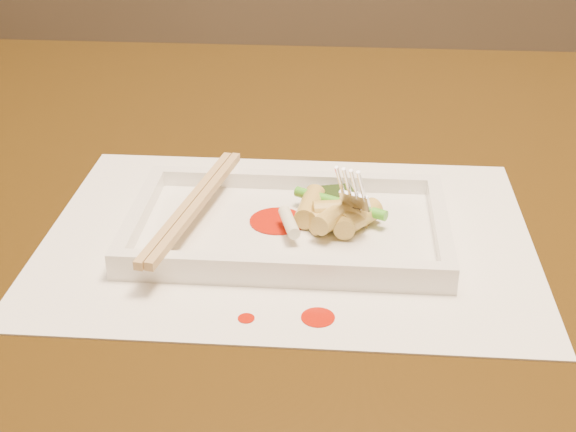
# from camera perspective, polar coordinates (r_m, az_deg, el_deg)

# --- Properties ---
(table) EXTENTS (1.40, 0.90, 0.75)m
(table) POSITION_cam_1_polar(r_m,az_deg,el_deg) (0.80, -0.40, -4.18)
(table) COLOR black
(table) RESTS_ON ground
(placemat) EXTENTS (0.40, 0.30, 0.00)m
(placemat) POSITION_cam_1_polar(r_m,az_deg,el_deg) (0.66, 0.00, -1.42)
(placemat) COLOR white
(placemat) RESTS_ON table
(sauce_splatter_a) EXTENTS (0.02, 0.02, 0.00)m
(sauce_splatter_a) POSITION_cam_1_polar(r_m,az_deg,el_deg) (0.57, 2.14, -7.22)
(sauce_splatter_a) COLOR #B71505
(sauce_splatter_a) RESTS_ON placemat
(sauce_splatter_b) EXTENTS (0.01, 0.01, 0.00)m
(sauce_splatter_b) POSITION_cam_1_polar(r_m,az_deg,el_deg) (0.57, -2.99, -7.28)
(sauce_splatter_b) COLOR #B71505
(sauce_splatter_b) RESTS_ON placemat
(plate_base) EXTENTS (0.26, 0.16, 0.01)m
(plate_base) POSITION_cam_1_polar(r_m,az_deg,el_deg) (0.66, 0.00, -1.07)
(plate_base) COLOR white
(plate_base) RESTS_ON placemat
(plate_rim_far) EXTENTS (0.26, 0.01, 0.01)m
(plate_rim_far) POSITION_cam_1_polar(r_m,az_deg,el_deg) (0.72, 0.46, 2.57)
(plate_rim_far) COLOR white
(plate_rim_far) RESTS_ON plate_base
(plate_rim_near) EXTENTS (0.26, 0.01, 0.01)m
(plate_rim_near) POSITION_cam_1_polar(r_m,az_deg,el_deg) (0.59, -0.56, -3.64)
(plate_rim_near) COLOR white
(plate_rim_near) RESTS_ON plate_base
(plate_rim_left) EXTENTS (0.01, 0.14, 0.01)m
(plate_rim_left) POSITION_cam_1_polar(r_m,az_deg,el_deg) (0.68, -10.53, 0.16)
(plate_rim_left) COLOR white
(plate_rim_left) RESTS_ON plate_base
(plate_rim_right) EXTENTS (0.01, 0.14, 0.01)m
(plate_rim_right) POSITION_cam_1_polar(r_m,az_deg,el_deg) (0.66, 10.80, -0.63)
(plate_rim_right) COLOR white
(plate_rim_right) RESTS_ON plate_base
(veg_piece) EXTENTS (0.04, 0.04, 0.01)m
(veg_piece) POSITION_cam_1_polar(r_m,az_deg,el_deg) (0.69, 3.16, 1.28)
(veg_piece) COLOR black
(veg_piece) RESTS_ON plate_base
(scallion_white) EXTENTS (0.02, 0.04, 0.01)m
(scallion_white) POSITION_cam_1_polar(r_m,az_deg,el_deg) (0.64, 0.08, -0.44)
(scallion_white) COLOR #EAEACC
(scallion_white) RESTS_ON plate_base
(scallion_green) EXTENTS (0.08, 0.05, 0.01)m
(scallion_green) POSITION_cam_1_polar(r_m,az_deg,el_deg) (0.67, 3.72, 0.90)
(scallion_green) COLOR #359D19
(scallion_green) RESTS_ON plate_base
(chopstick_a) EXTENTS (0.04, 0.20, 0.01)m
(chopstick_a) POSITION_cam_1_polar(r_m,az_deg,el_deg) (0.66, -7.09, 0.83)
(chopstick_a) COLOR tan
(chopstick_a) RESTS_ON plate_rim_near
(chopstick_b) EXTENTS (0.04, 0.20, 0.01)m
(chopstick_b) POSITION_cam_1_polar(r_m,az_deg,el_deg) (0.66, -6.41, 0.81)
(chopstick_b) COLOR tan
(chopstick_b) RESTS_ON plate_rim_near
(fork) EXTENTS (0.09, 0.10, 0.14)m
(fork) POSITION_cam_1_polar(r_m,az_deg,el_deg) (0.64, 6.39, 5.56)
(fork) COLOR silver
(fork) RESTS_ON plate_base
(sauce_blob_0) EXTENTS (0.05, 0.05, 0.00)m
(sauce_blob_0) POSITION_cam_1_polar(r_m,az_deg,el_deg) (0.67, -0.76, -0.36)
(sauce_blob_0) COLOR #B71505
(sauce_blob_0) RESTS_ON plate_base
(rice_cake_0) EXTENTS (0.04, 0.04, 0.02)m
(rice_cake_0) POSITION_cam_1_polar(r_m,az_deg,el_deg) (0.66, 5.07, -0.03)
(rice_cake_0) COLOR #D0BE61
(rice_cake_0) RESTS_ON plate_base
(rice_cake_1) EXTENTS (0.05, 0.04, 0.02)m
(rice_cake_1) POSITION_cam_1_polar(r_m,az_deg,el_deg) (0.65, 3.71, -0.08)
(rice_cake_1) COLOR #D0BE61
(rice_cake_1) RESTS_ON plate_base
(rice_cake_2) EXTENTS (0.04, 0.05, 0.02)m
(rice_cake_2) POSITION_cam_1_polar(r_m,az_deg,el_deg) (0.64, 3.27, 0.03)
(rice_cake_2) COLOR #D0BE61
(rice_cake_2) RESTS_ON plate_base
(rice_cake_3) EXTENTS (0.02, 0.05, 0.02)m
(rice_cake_3) POSITION_cam_1_polar(r_m,az_deg,el_deg) (0.65, 4.10, -0.05)
(rice_cake_3) COLOR #D0BE61
(rice_cake_3) RESTS_ON plate_base
(rice_cake_4) EXTENTS (0.02, 0.05, 0.02)m
(rice_cake_4) POSITION_cam_1_polar(r_m,az_deg,el_deg) (0.67, 1.58, 0.70)
(rice_cake_4) COLOR #D0BE61
(rice_cake_4) RESTS_ON plate_base
(rice_cake_5) EXTENTS (0.04, 0.03, 0.02)m
(rice_cake_5) POSITION_cam_1_polar(r_m,az_deg,el_deg) (0.65, 3.65, 0.35)
(rice_cake_5) COLOR #D0BE61
(rice_cake_5) RESTS_ON plate_base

